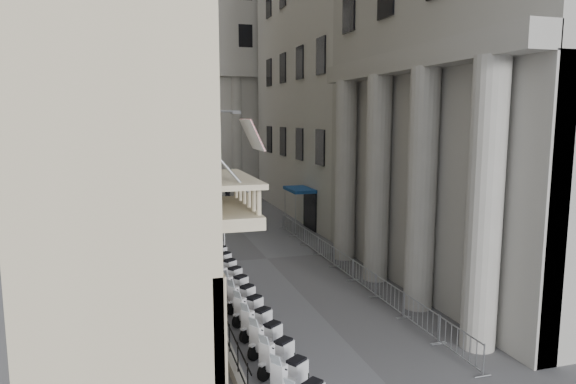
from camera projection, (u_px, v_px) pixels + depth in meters
name	position (u px, v px, depth m)	size (l,w,h in m)	color
far_building	(199.00, 51.00, 54.49)	(22.00, 10.00, 30.00)	#B1AFA7
iron_fence	(194.00, 271.00, 26.99)	(0.30, 28.00, 1.40)	black
blue_awning	(299.00, 229.00, 36.98)	(1.60, 3.00, 3.00)	navy
scooter_2	(277.00, 373.00, 16.22)	(0.56, 1.40, 1.50)	white
scooter_3	(267.00, 354.00, 17.53)	(0.56, 1.40, 1.50)	white
scooter_4	(257.00, 337.00, 18.84)	(0.56, 1.40, 1.50)	white
scooter_5	(249.00, 323.00, 20.15)	(0.56, 1.40, 1.50)	white
scooter_6	(242.00, 310.00, 21.46)	(0.56, 1.40, 1.50)	white
scooter_7	(236.00, 299.00, 22.78)	(0.56, 1.40, 1.50)	white
scooter_8	(230.00, 289.00, 24.09)	(0.56, 1.40, 1.50)	white
scooter_9	(225.00, 280.00, 25.40)	(0.56, 1.40, 1.50)	white
scooter_10	(221.00, 272.00, 26.71)	(0.56, 1.40, 1.50)	white
scooter_11	(217.00, 265.00, 28.02)	(0.56, 1.40, 1.50)	white
scooter_12	(213.00, 259.00, 29.34)	(0.56, 1.40, 1.50)	white
scooter_13	(209.00, 252.00, 30.65)	(0.56, 1.40, 1.50)	white
scooter_14	(206.00, 247.00, 31.96)	(0.56, 1.40, 1.50)	white
scooter_15	(203.00, 242.00, 33.27)	(0.56, 1.40, 1.50)	white
barrier_0	(459.00, 360.00, 17.08)	(0.60, 2.40, 1.10)	#9B9DA2
barrier_1	(420.00, 330.00, 19.45)	(0.60, 2.40, 1.10)	#9B9DA2
barrier_2	(388.00, 307.00, 21.82)	(0.60, 2.40, 1.10)	#9B9DA2
barrier_3	(363.00, 289.00, 24.19)	(0.60, 2.40, 1.10)	#9B9DA2
barrier_4	(343.00, 273.00, 26.56)	(0.60, 2.40, 1.10)	#9B9DA2
barrier_5	(326.00, 261.00, 28.92)	(0.60, 2.40, 1.10)	#9B9DA2
barrier_6	(311.00, 250.00, 31.29)	(0.60, 2.40, 1.10)	#9B9DA2
barrier_7	(299.00, 240.00, 33.66)	(0.60, 2.40, 1.10)	#9B9DA2
barrier_8	(288.00, 232.00, 36.03)	(0.60, 2.40, 1.10)	#9B9DA2
security_tent	(201.00, 215.00, 28.72)	(3.79, 3.79, 3.08)	white
street_lamp	(202.00, 179.00, 25.37)	(2.58, 1.18, 8.37)	#94979D
info_kiosk	(184.00, 228.00, 32.84)	(0.37, 0.92, 1.91)	black
pedestrian_a	(237.00, 213.00, 38.36)	(0.69, 0.45, 1.89)	#0D0D34
pedestrian_b	(256.00, 215.00, 38.21)	(0.80, 0.62, 1.64)	black
pedestrian_c	(228.00, 199.00, 45.36)	(0.83, 0.54, 1.70)	black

